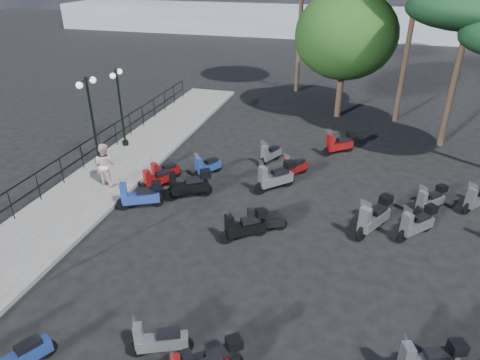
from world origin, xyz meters
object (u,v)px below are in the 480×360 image
(scooter_2, at_px, (19,358))
(scooter_9, at_px, (189,185))
(scooter_22, at_px, (430,201))
(pine_1, at_px, (471,9))
(pedestrian_far, at_px, (105,164))
(scooter_5, at_px, (207,167))
(scooter_3, at_px, (140,196))
(scooter_17, at_px, (270,154))
(broadleaf_tree, at_px, (346,35))
(scooter_10, at_px, (275,178))
(scooter_4, at_px, (164,172))
(scooter_14, at_px, (159,341))
(scooter_16, at_px, (245,226))
(scooter_11, at_px, (294,168))
(scooter_21, at_px, (374,218))
(lamp_post_2, at_px, (120,103))
(scooter_15, at_px, (264,221))
(scooter_30, at_px, (157,179))
(scooter_23, at_px, (340,144))
(scooter_29, at_px, (478,198))
(scooter_27, at_px, (417,224))
(lamp_post_1, at_px, (92,117))

(scooter_2, xyz_separation_m, scooter_9, (0.67, 8.19, 0.13))
(scooter_22, relative_size, pine_1, 0.17)
(pedestrian_far, xyz_separation_m, scooter_5, (3.45, 2.06, -0.60))
(scooter_5, bearing_deg, scooter_3, 97.51)
(scooter_17, distance_m, pine_1, 10.47)
(broadleaf_tree, bearing_deg, scooter_10, -99.68)
(scooter_4, relative_size, broadleaf_tree, 0.19)
(scooter_14, height_order, scooter_17, same)
(scooter_16, height_order, scooter_22, scooter_16)
(scooter_11, relative_size, scooter_21, 0.77)
(scooter_10, relative_size, scooter_16, 1.05)
(lamp_post_2, relative_size, scooter_15, 2.64)
(scooter_30, distance_m, broadleaf_tree, 13.15)
(scooter_11, distance_m, scooter_23, 3.33)
(pedestrian_far, bearing_deg, scooter_4, -142.39)
(scooter_17, height_order, scooter_29, scooter_29)
(lamp_post_2, xyz_separation_m, scooter_29, (15.09, -1.65, -1.76))
(scooter_15, relative_size, scooter_16, 1.00)
(scooter_9, xyz_separation_m, scooter_15, (3.23, -1.46, -0.12))
(lamp_post_2, bearing_deg, scooter_14, -66.93)
(scooter_16, distance_m, broadleaf_tree, 13.99)
(scooter_27, bearing_deg, scooter_10, 22.78)
(scooter_10, distance_m, scooter_23, 4.77)
(scooter_29, bearing_deg, scooter_22, 62.42)
(scooter_16, distance_m, scooter_17, 6.00)
(scooter_14, bearing_deg, scooter_10, -29.45)
(lamp_post_1, distance_m, scooter_22, 13.51)
(pedestrian_far, distance_m, scooter_2, 8.60)
(scooter_15, relative_size, scooter_30, 1.09)
(scooter_27, bearing_deg, scooter_5, 26.97)
(lamp_post_2, bearing_deg, scooter_29, -15.84)
(scooter_2, relative_size, scooter_22, 1.12)
(lamp_post_2, xyz_separation_m, scooter_14, (6.83, -10.66, -1.82))
(scooter_17, height_order, scooter_30, scooter_17)
(scooter_14, distance_m, scooter_15, 5.60)
(scooter_15, height_order, scooter_16, scooter_16)
(scooter_9, distance_m, scooter_23, 7.74)
(scooter_3, xyz_separation_m, scooter_23, (6.57, 6.96, -0.02))
(scooter_17, bearing_deg, scooter_3, 79.40)
(scooter_5, height_order, scooter_27, scooter_27)
(lamp_post_2, height_order, pedestrian_far, lamp_post_2)
(scooter_23, bearing_deg, scooter_10, 113.99)
(lamp_post_1, xyz_separation_m, scooter_15, (7.98, -2.89, -1.91))
(scooter_3, relative_size, pine_1, 0.22)
(scooter_3, xyz_separation_m, scooter_15, (4.65, -0.29, -0.09))
(scooter_3, bearing_deg, pedestrian_far, 34.62)
(pine_1, bearing_deg, scooter_22, -100.03)
(scooter_14, bearing_deg, broadleaf_tree, -31.21)
(lamp_post_2, bearing_deg, scooter_16, -46.96)
(scooter_2, xyz_separation_m, scooter_10, (3.66, 9.71, 0.13))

